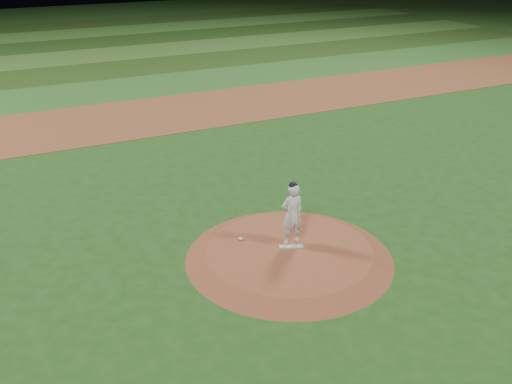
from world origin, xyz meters
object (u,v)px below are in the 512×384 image
pitchers_mound (289,254)px  rosin_bag (241,239)px  pitcher_on_mound (292,214)px  pitching_rubber (291,247)px

pitchers_mound → rosin_bag: (-0.94, 1.04, 0.16)m
pitchers_mound → rosin_bag: bearing=132.0°
rosin_bag → pitcher_on_mound: size_ratio=0.07×
rosin_bag → pitchers_mound: bearing=-48.0°
rosin_bag → pitcher_on_mound: (1.17, -0.75, 0.84)m
pitchers_mound → pitcher_on_mound: 1.07m
pitching_rubber → pitcher_on_mound: (0.12, 0.20, 0.86)m
rosin_bag → pitcher_on_mound: bearing=-32.7°
pitcher_on_mound → pitching_rubber: bearing=-119.8°
pitcher_on_mound → rosin_bag: bearing=147.3°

